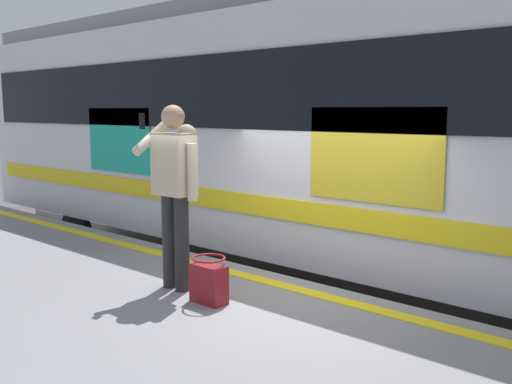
{
  "coord_description": "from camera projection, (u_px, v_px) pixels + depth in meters",
  "views": [
    {
      "loc": [
        -3.28,
        4.49,
        2.73
      ],
      "look_at": [
        0.38,
        0.3,
        1.91
      ],
      "focal_mm": 39.43,
      "sensor_mm": 36.0,
      "label": 1
    }
  ],
  "objects": [
    {
      "name": "passenger",
      "position": [
        175.0,
        181.0,
        5.3
      ],
      "size": [
        0.57,
        0.55,
        1.76
      ],
      "color": "#262628",
      "rests_on": "platform"
    },
    {
      "name": "track_rail_near",
      "position": [
        362.0,
        331.0,
        6.78
      ],
      "size": [
        21.23,
        0.08,
        0.16
      ],
      "primitive_type": "cube",
      "color": "slate",
      "rests_on": "ground"
    },
    {
      "name": "track_rail_far",
      "position": [
        415.0,
        301.0,
        7.85
      ],
      "size": [
        21.23,
        0.08,
        0.16
      ],
      "primitive_type": "cube",
      "color": "slate",
      "rests_on": "ground"
    },
    {
      "name": "handbag",
      "position": [
        209.0,
        282.0,
        5.02
      ],
      "size": [
        0.34,
        0.31,
        0.42
      ],
      "color": "maroon",
      "rests_on": "platform"
    },
    {
      "name": "train_carriage",
      "position": [
        295.0,
        123.0,
        7.99
      ],
      "size": [
        12.05,
        3.03,
        4.0
      ],
      "color": "silver",
      "rests_on": "ground"
    },
    {
      "name": "ground_plane",
      "position": [
        302.0,
        373.0,
        5.88
      ],
      "size": [
        24.49,
        24.49,
        0.0
      ],
      "primitive_type": "plane",
      "color": "#4C4742"
    },
    {
      "name": "safety_line",
      "position": [
        285.0,
        286.0,
        5.51
      ],
      "size": [
        16.0,
        0.16,
        0.01
      ],
      "primitive_type": "cube",
      "color": "yellow",
      "rests_on": "platform"
    }
  ]
}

